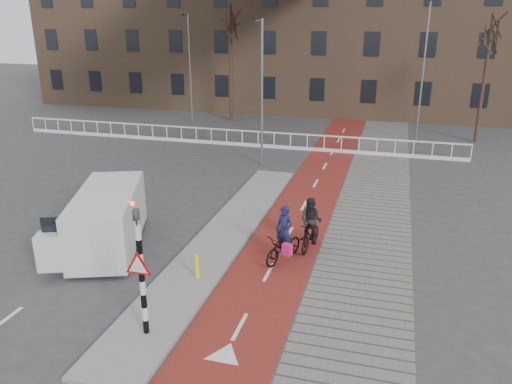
# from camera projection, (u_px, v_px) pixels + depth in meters

# --- Properties ---
(ground) EXTENTS (120.00, 120.00, 0.00)m
(ground) POSITION_uv_depth(u_px,v_px,m) (200.00, 298.00, 14.03)
(ground) COLOR #38383A
(ground) RESTS_ON ground
(bike_lane) EXTENTS (2.50, 60.00, 0.01)m
(bike_lane) POSITION_uv_depth(u_px,v_px,m) (312.00, 190.00, 22.72)
(bike_lane) COLOR maroon
(bike_lane) RESTS_ON ground
(sidewalk) EXTENTS (3.00, 60.00, 0.01)m
(sidewalk) POSITION_uv_depth(u_px,v_px,m) (375.00, 196.00, 22.01)
(sidewalk) COLOR slate
(sidewalk) RESTS_ON ground
(curb_island) EXTENTS (1.80, 16.00, 0.12)m
(curb_island) POSITION_uv_depth(u_px,v_px,m) (223.00, 237.00, 17.82)
(curb_island) COLOR gray
(curb_island) RESTS_ON ground
(traffic_signal) EXTENTS (0.80, 0.80, 3.68)m
(traffic_signal) POSITION_uv_depth(u_px,v_px,m) (140.00, 265.00, 11.68)
(traffic_signal) COLOR black
(traffic_signal) RESTS_ON curb_island
(bollard) EXTENTS (0.12, 0.12, 0.76)m
(bollard) POSITION_uv_depth(u_px,v_px,m) (197.00, 267.00, 14.76)
(bollard) COLOR #F3F20D
(bollard) RESTS_ON curb_island
(cyclist_near) EXTENTS (1.28, 1.91, 1.89)m
(cyclist_near) POSITION_uv_depth(u_px,v_px,m) (284.00, 243.00, 15.97)
(cyclist_near) COLOR black
(cyclist_near) RESTS_ON bike_lane
(cyclist_far) EXTENTS (0.85, 1.72, 1.81)m
(cyclist_far) POSITION_uv_depth(u_px,v_px,m) (311.00, 228.00, 16.76)
(cyclist_far) COLOR black
(cyclist_far) RESTS_ON bike_lane
(van) EXTENTS (3.38, 5.02, 2.01)m
(van) POSITION_uv_depth(u_px,v_px,m) (108.00, 219.00, 16.77)
(van) COLOR silver
(van) RESTS_ON ground
(railing) EXTENTS (28.00, 0.10, 0.99)m
(railing) POSITION_uv_depth(u_px,v_px,m) (227.00, 140.00, 30.63)
(railing) COLOR silver
(railing) RESTS_ON ground
(townhouse_row) EXTENTS (46.00, 10.00, 15.90)m
(townhouse_row) POSITION_uv_depth(u_px,v_px,m) (306.00, 12.00, 41.23)
(townhouse_row) COLOR #7F6047
(townhouse_row) RESTS_ON ground
(tree_mid) EXTENTS (0.28, 0.28, 8.29)m
(tree_mid) POSITION_uv_depth(u_px,v_px,m) (231.00, 64.00, 36.57)
(tree_mid) COLOR black
(tree_mid) RESTS_ON ground
(tree_right) EXTENTS (0.21, 0.21, 7.65)m
(tree_right) POSITION_uv_depth(u_px,v_px,m) (484.00, 80.00, 30.30)
(tree_right) COLOR black
(tree_right) RESTS_ON ground
(streetlight_near) EXTENTS (0.12, 0.12, 7.40)m
(streetlight_near) POSITION_uv_depth(u_px,v_px,m) (262.00, 95.00, 25.32)
(streetlight_near) COLOR slate
(streetlight_near) RESTS_ON ground
(streetlight_left) EXTENTS (0.12, 0.12, 7.74)m
(streetlight_left) POSITION_uv_depth(u_px,v_px,m) (190.00, 69.00, 36.19)
(streetlight_left) COLOR slate
(streetlight_left) RESTS_ON ground
(streetlight_right) EXTENTS (0.12, 0.12, 8.49)m
(streetlight_right) POSITION_uv_depth(u_px,v_px,m) (423.00, 73.00, 30.37)
(streetlight_right) COLOR slate
(streetlight_right) RESTS_ON ground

